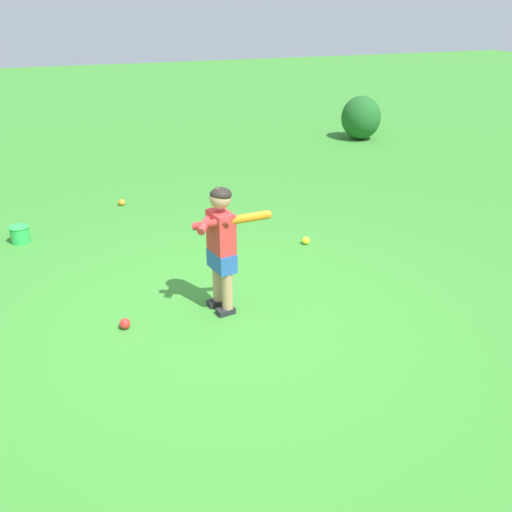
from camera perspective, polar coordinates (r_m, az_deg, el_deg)
ground_plane at (r=4.79m, az=-2.51°, el=-6.32°), size 40.00×40.00×0.00m
child_batter at (r=4.65m, az=-3.40°, el=1.69°), size 0.35×0.62×1.08m
play_ball_near_batter at (r=4.76m, az=-12.87°, el=-6.56°), size 0.09×0.09×0.09m
play_ball_midfield at (r=7.55m, az=-13.17°, el=5.21°), size 0.08×0.08×0.08m
play_ball_by_bucket at (r=6.20m, az=4.97°, el=1.54°), size 0.08×0.08×0.08m
toy_bucket at (r=6.71m, az=-22.37°, el=2.03°), size 0.22×0.22×0.19m
shrub_left_background at (r=11.04m, az=10.36°, el=13.34°), size 0.74×0.71×0.78m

